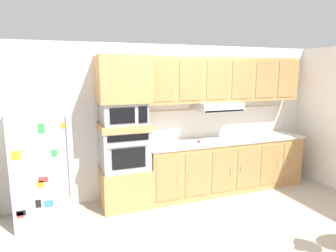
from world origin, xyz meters
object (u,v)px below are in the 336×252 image
refrigerator (43,160)px  screwdriver (200,141)px  microwave (123,113)px  built_in_oven (124,149)px

refrigerator → screwdriver: size_ratio=11.82×
microwave → screwdriver: bearing=-2.2°
built_in_oven → microwave: microwave is taller
built_in_oven → microwave: bearing=-0.8°
microwave → refrigerator: bearing=-176.6°
built_in_oven → screwdriver: built_in_oven is taller
microwave → screwdriver: microwave is taller
built_in_oven → refrigerator: bearing=-176.6°
screwdriver → refrigerator: bearing=-179.5°
refrigerator → screwdriver: bearing=0.5°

